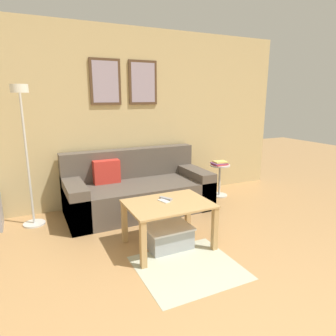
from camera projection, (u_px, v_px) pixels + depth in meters
The scene contains 10 objects.
wall_back at pixel (118, 118), 4.38m from camera, with size 5.60×0.09×2.55m.
area_rug at pixel (188, 267), 2.85m from camera, with size 0.94×0.87×0.01m, color #B2B79E.
couch at pixel (137, 191), 4.24m from camera, with size 1.99×0.92×0.84m.
coffee_table at pixel (168, 211), 3.18m from camera, with size 0.88×0.65×0.49m.
storage_bin at pixel (167, 235), 3.24m from camera, with size 0.48×0.43×0.24m.
floor_lamp at pixel (25, 140), 3.44m from camera, with size 0.27×0.47×1.72m.
side_table at pixel (220, 177), 4.85m from camera, with size 0.32×0.32×0.52m.
book_stack at pixel (220, 163), 4.79m from camera, with size 0.24×0.20×0.06m.
remote_control at pixel (166, 198), 3.26m from camera, with size 0.04×0.15×0.02m, color #99999E.
cell_phone at pixel (164, 201), 3.20m from camera, with size 0.07×0.14×0.01m, color silver.
Camera 1 is at (-1.26, -0.68, 1.59)m, focal length 32.00 mm.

